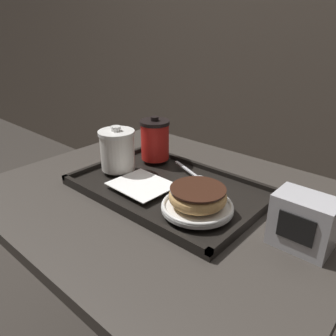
{
  "coord_description": "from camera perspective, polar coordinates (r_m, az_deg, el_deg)",
  "views": [
    {
      "loc": [
        0.48,
        -0.55,
        1.13
      ],
      "look_at": [
        -0.01,
        0.01,
        0.79
      ],
      "focal_mm": 35.0,
      "sensor_mm": 36.0,
      "label": 1
    }
  ],
  "objects": [
    {
      "name": "coffee_cup_rear",
      "position": [
        0.95,
        -2.28,
        4.99
      ],
      "size": [
        0.09,
        0.09,
        0.13
      ],
      "color": "red",
      "rests_on": "serving_tray"
    },
    {
      "name": "donut_chocolate_glazed",
      "position": [
        0.7,
        5.2,
        -4.82
      ],
      "size": [
        0.12,
        0.12,
        0.04
      ],
      "color": "tan",
      "rests_on": "plate_with_chocolate_donut"
    },
    {
      "name": "coffee_cup_front",
      "position": [
        0.9,
        -8.81,
        3.18
      ],
      "size": [
        0.1,
        0.1,
        0.12
      ],
      "color": "white",
      "rests_on": "serving_tray"
    },
    {
      "name": "serving_tray",
      "position": [
        0.83,
        0.0,
        -3.55
      ],
      "size": [
        0.47,
        0.31,
        0.02
      ],
      "color": "black",
      "rests_on": "cafe_table"
    },
    {
      "name": "napkin_dispenser",
      "position": [
        0.67,
        22.46,
        -8.71
      ],
      "size": [
        0.11,
        0.08,
        0.11
      ],
      "color": "#B7B7BC",
      "rests_on": "cafe_table"
    },
    {
      "name": "plate_with_chocolate_donut",
      "position": [
        0.71,
        5.13,
        -6.64
      ],
      "size": [
        0.16,
        0.16,
        0.01
      ],
      "color": "white",
      "rests_on": "serving_tray"
    },
    {
      "name": "spoon",
      "position": [
        0.86,
        4.99,
        -1.33
      ],
      "size": [
        0.15,
        0.07,
        0.01
      ],
      "rotation": [
        0.0,
        0.0,
        5.91
      ],
      "color": "silver",
      "rests_on": "serving_tray"
    },
    {
      "name": "napkin_paper",
      "position": [
        0.82,
        -4.6,
        -2.86
      ],
      "size": [
        0.15,
        0.13,
        0.0
      ],
      "rotation": [
        0.0,
        0.0,
        -0.04
      ],
      "color": "white",
      "rests_on": "serving_tray"
    },
    {
      "name": "cafe_table",
      "position": [
        0.92,
        0.1,
        -13.86
      ],
      "size": [
        0.87,
        0.72,
        0.73
      ],
      "color": "#38332D",
      "rests_on": "ground_plane"
    }
  ]
}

